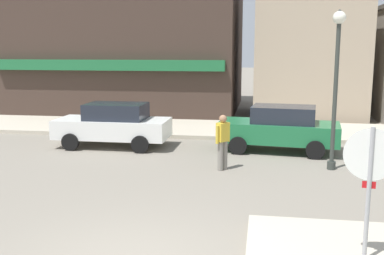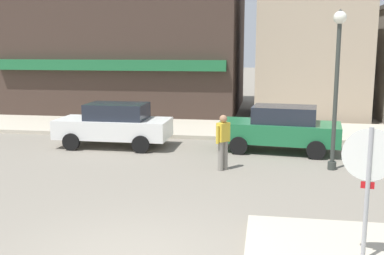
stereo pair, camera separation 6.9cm
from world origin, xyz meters
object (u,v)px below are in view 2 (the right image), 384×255
stop_sign (368,177)px  parked_car_nearest (115,124)px  parked_car_second (280,128)px  lamp_post (337,67)px  pedestrian_crossing_near (223,141)px

stop_sign → parked_car_nearest: size_ratio=0.57×
parked_car_nearest → parked_car_second: bearing=1.7°
lamp_post → parked_car_second: size_ratio=1.09×
stop_sign → parked_car_second: bearing=97.2°
parked_car_nearest → pedestrian_crossing_near: (4.13, -2.55, 0.06)m
stop_sign → pedestrian_crossing_near: 6.27m
parked_car_second → pedestrian_crossing_near: 3.21m
lamp_post → parked_car_second: lamp_post is taller
lamp_post → parked_car_nearest: (-7.25, 1.99, -2.15)m
parked_car_nearest → parked_car_second: (5.83, 0.18, 0.00)m
pedestrian_crossing_near → parked_car_second: bearing=58.0°
parked_car_second → stop_sign: bearing=-82.8°
stop_sign → lamp_post: 6.32m
stop_sign → lamp_post: lamp_post is taller
lamp_post → pedestrian_crossing_near: bearing=-169.9°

